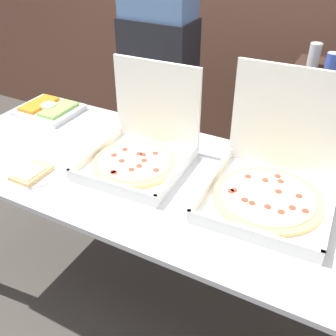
% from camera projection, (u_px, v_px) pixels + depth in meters
% --- Properties ---
extents(ground_plane, '(16.00, 16.00, 0.00)m').
position_uv_depth(ground_plane, '(168.00, 303.00, 2.24)').
color(ground_plane, '#423D38').
extents(buffet_table, '(2.30, 0.89, 0.88)m').
position_uv_depth(buffet_table, '(168.00, 194.00, 1.80)').
color(buffet_table, silver).
rests_on(buffet_table, ground_plane).
extents(pizza_box_near_right, '(0.46, 0.47, 0.44)m').
position_uv_depth(pizza_box_near_right, '(141.00, 148.00, 1.81)').
color(pizza_box_near_right, white).
rests_on(pizza_box_near_right, buffet_table).
extents(pizza_box_near_left, '(0.52, 0.53, 0.49)m').
position_uv_depth(pizza_box_near_left, '(273.00, 178.00, 1.60)').
color(pizza_box_near_left, white).
rests_on(pizza_box_near_left, buffet_table).
extents(paper_plate_front_left, '(0.21, 0.21, 0.03)m').
position_uv_depth(paper_plate_front_left, '(32.00, 174.00, 1.75)').
color(paper_plate_front_left, white).
rests_on(paper_plate_front_left, buffet_table).
extents(veggie_tray, '(0.33, 0.29, 0.05)m').
position_uv_depth(veggie_tray, '(49.00, 109.00, 2.28)').
color(veggie_tray, white).
rests_on(veggie_tray, buffet_table).
extents(sideboard_podium, '(0.68, 0.46, 1.14)m').
position_uv_depth(sideboard_podium, '(333.00, 166.00, 2.38)').
color(sideboard_podium, black).
rests_on(sideboard_podium, ground_plane).
extents(soda_can_silver, '(0.07, 0.07, 0.12)m').
position_uv_depth(soda_can_silver, '(315.00, 54.00, 2.16)').
color(soda_can_silver, silver).
rests_on(soda_can_silver, sideboard_podium).
extents(soda_can_colored, '(0.07, 0.07, 0.12)m').
position_uv_depth(soda_can_colored, '(331.00, 65.00, 2.02)').
color(soda_can_colored, '#334CB2').
rests_on(soda_can_colored, sideboard_podium).
extents(person_server_vest, '(0.42, 0.24, 1.71)m').
position_uv_depth(person_server_vest, '(159.00, 87.00, 2.40)').
color(person_server_vest, '#473D33').
rests_on(person_server_vest, ground_plane).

